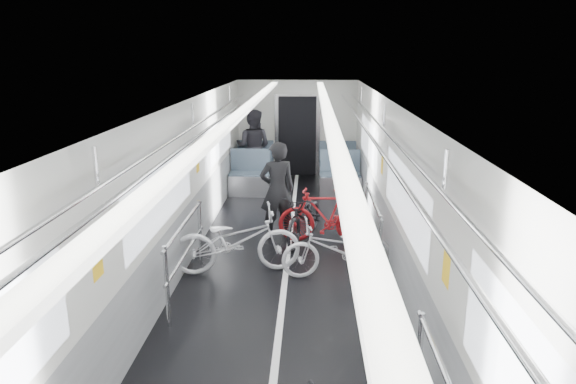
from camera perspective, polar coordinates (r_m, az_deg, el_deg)
name	(u,v)px	position (r m, az deg, el deg)	size (l,w,h in m)	color
car_shell	(289,182)	(8.01, 0.06, 1.17)	(3.02, 14.01, 2.41)	black
bike_left_far	(237,240)	(7.40, -5.74, -5.38)	(0.64, 1.83, 0.96)	silver
bike_right_mid	(338,249)	(7.28, 5.53, -6.29)	(0.55, 1.58, 0.83)	silver
bike_right_far	(325,215)	(8.54, 4.15, -2.56)	(0.44, 1.56, 0.94)	maroon
bike_aisle	(305,216)	(8.65, 1.88, -2.69)	(0.55, 1.57, 0.82)	black
person_standing	(277,190)	(8.64, -1.19, 0.20)	(0.61, 0.40, 1.66)	black
person_seated	(253,147)	(12.31, -3.88, 5.04)	(0.86, 0.67, 1.78)	#26252B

